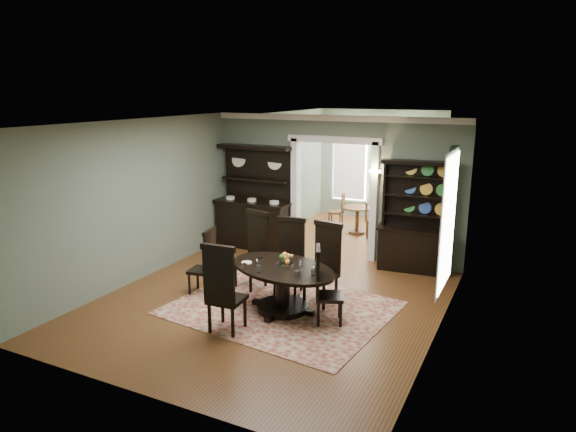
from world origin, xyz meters
name	(u,v)px	position (x,y,z in m)	size (l,w,h in m)	color
room	(269,212)	(0.00, 0.04, 1.58)	(5.51, 6.01, 3.01)	brown
parlor	(370,170)	(0.00, 5.53, 1.52)	(3.51, 3.50, 3.01)	brown
doorway_trim	(334,181)	(0.00, 3.00, 1.62)	(2.08, 0.25, 2.57)	white
right_window	(449,217)	(2.69, 0.93, 1.60)	(0.15, 1.47, 2.12)	white
wall_sconce	(376,173)	(0.95, 2.85, 1.89)	(0.27, 0.21, 0.21)	#B27D2F
rug	(281,308)	(0.28, -0.07, 0.01)	(3.39, 2.70, 0.01)	maroon
dining_table	(283,280)	(0.34, -0.13, 0.52)	(2.20, 2.20, 0.75)	black
centerpiece	(285,262)	(0.36, -0.10, 0.82)	(1.34, 0.86, 0.22)	silver
chair_far_left	(255,247)	(-0.62, 0.65, 0.73)	(0.62, 0.61, 1.39)	black
chair_far_mid	(290,254)	(0.09, 0.65, 0.71)	(0.56, 0.54, 1.34)	black
chair_far_right	(325,261)	(0.81, 0.50, 0.73)	(0.59, 0.57, 1.38)	black
chair_end_left	(206,260)	(-1.18, -0.07, 0.62)	(0.48, 0.50, 1.17)	black
chair_end_right	(323,284)	(1.09, -0.26, 0.64)	(0.57, 0.58, 1.21)	black
chair_near	(223,287)	(-0.07, -1.25, 0.73)	(0.54, 0.52, 1.39)	black
sideboard	(254,212)	(-1.82, 2.73, 0.81)	(1.76, 0.64, 2.32)	black
welsh_dresser	(414,231)	(1.79, 2.76, 0.79)	(1.44, 0.63, 2.19)	black
parlor_table	(357,216)	(-0.07, 4.84, 0.44)	(0.73, 0.73, 0.68)	#532E17
parlor_chair_left	(339,210)	(-0.61, 4.97, 0.52)	(0.43, 0.41, 0.97)	#532E17
parlor_chair_right	(370,219)	(0.35, 4.56, 0.48)	(0.43, 0.42, 0.90)	#532E17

